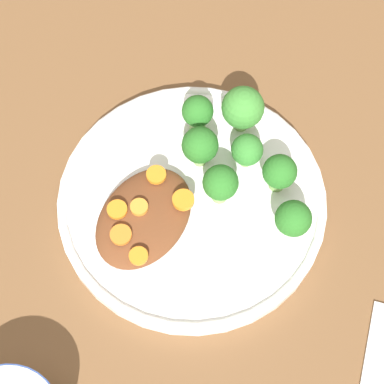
{
  "coord_description": "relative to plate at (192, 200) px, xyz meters",
  "views": [
    {
      "loc": [
        0.25,
        0.15,
        0.64
      ],
      "look_at": [
        0.0,
        0.0,
        0.03
      ],
      "focal_mm": 60.0,
      "sensor_mm": 36.0,
      "label": 1
    }
  ],
  "objects": [
    {
      "name": "broccoli_floret_1",
      "position": [
        -0.02,
        0.02,
        0.04
      ],
      "size": [
        0.04,
        0.04,
        0.05
      ],
      "color": "#7FA85B",
      "rests_on": "plate"
    },
    {
      "name": "ground_plane",
      "position": [
        0.0,
        0.0,
        -0.01
      ],
      "size": [
        4.0,
        4.0,
        0.0
      ],
      "primitive_type": "plane",
      "color": "brown"
    },
    {
      "name": "broccoli_floret_5",
      "position": [
        -0.08,
        -0.04,
        0.04
      ],
      "size": [
        0.03,
        0.03,
        0.05
      ],
      "color": "#7FA85B",
      "rests_on": "plate"
    },
    {
      "name": "carrot_slice_1",
      "position": [
        0.05,
        -0.03,
        0.03
      ],
      "size": [
        0.02,
        0.02,
        0.01
      ],
      "primitive_type": "cylinder",
      "color": "orange",
      "rests_on": "stew_mound"
    },
    {
      "name": "plate",
      "position": [
        0.0,
        0.0,
        0.0
      ],
      "size": [
        0.29,
        0.29,
        0.02
      ],
      "color": "white",
      "rests_on": "ground_plane"
    },
    {
      "name": "carrot_slice_2",
      "position": [
        0.02,
        0.0,
        0.03
      ],
      "size": [
        0.02,
        0.02,
        0.01
      ],
      "primitive_type": "cylinder",
      "color": "orange",
      "rests_on": "stew_mound"
    },
    {
      "name": "broccoli_floret_3",
      "position": [
        -0.11,
        -0.0,
        0.04
      ],
      "size": [
        0.05,
        0.05,
        0.06
      ],
      "color": "#7FA85B",
      "rests_on": "plate"
    },
    {
      "name": "carrot_slice_3",
      "position": [
        0.06,
        -0.05,
        0.03
      ],
      "size": [
        0.02,
        0.02,
        0.0
      ],
      "primitive_type": "cylinder",
      "color": "orange",
      "rests_on": "stew_mound"
    },
    {
      "name": "carrot_slice_0",
      "position": [
        0.01,
        -0.04,
        0.03
      ],
      "size": [
        0.02,
        0.02,
        0.0
      ],
      "primitive_type": "cylinder",
      "color": "orange",
      "rests_on": "stew_mound"
    },
    {
      "name": "broccoli_floret_6",
      "position": [
        -0.04,
        -0.02,
        0.04
      ],
      "size": [
        0.04,
        0.04,
        0.06
      ],
      "color": "#7FA85B",
      "rests_on": "plate"
    },
    {
      "name": "carrot_slice_5",
      "position": [
        0.09,
        -0.01,
        0.03
      ],
      "size": [
        0.02,
        0.02,
        0.0
      ],
      "primitive_type": "cylinder",
      "color": "orange",
      "rests_on": "stew_mound"
    },
    {
      "name": "broccoli_floret_2",
      "position": [
        -0.07,
        0.03,
        0.03
      ],
      "size": [
        0.03,
        0.03,
        0.05
      ],
      "color": "#7FA85B",
      "rests_on": "plate"
    },
    {
      "name": "broccoli_floret_4",
      "position": [
        -0.02,
        0.11,
        0.04
      ],
      "size": [
        0.04,
        0.04,
        0.05
      ],
      "color": "#7FA85B",
      "rests_on": "plate"
    },
    {
      "name": "carrot_slice_4",
      "position": [
        0.08,
        -0.03,
        0.03
      ],
      "size": [
        0.02,
        0.02,
        0.0
      ],
      "primitive_type": "cylinder",
      "color": "orange",
      "rests_on": "stew_mound"
    },
    {
      "name": "stew_mound",
      "position": [
        0.05,
        -0.03,
        0.02
      ],
      "size": [
        0.12,
        0.09,
        0.02
      ],
      "primitive_type": "ellipsoid",
      "color": "brown",
      "rests_on": "plate"
    },
    {
      "name": "broccoli_floret_0",
      "position": [
        -0.06,
        0.07,
        0.04
      ],
      "size": [
        0.04,
        0.04,
        0.05
      ],
      "color": "#759E51",
      "rests_on": "plate"
    }
  ]
}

